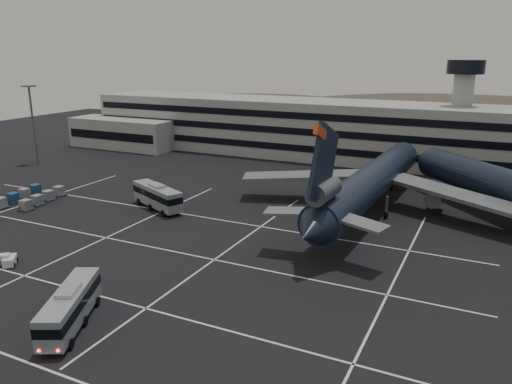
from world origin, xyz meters
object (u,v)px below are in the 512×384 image
(bus_near, at_px, (70,305))
(uld_cluster, at_px, (31,197))
(bus_far, at_px, (157,195))
(trijet_main, at_px, (370,182))

(bus_near, distance_m, uld_cluster, 47.03)
(bus_near, bearing_deg, bus_far, 87.76)
(bus_near, height_order, bus_far, bus_far)
(trijet_main, height_order, uld_cluster, trijet_main)
(bus_near, bearing_deg, trijet_main, 43.58)
(uld_cluster, bearing_deg, bus_near, -36.20)
(trijet_main, distance_m, uld_cluster, 59.11)
(bus_near, bearing_deg, uld_cluster, 117.64)
(trijet_main, xyz_separation_m, bus_far, (-32.78, -13.33, -2.89))
(trijet_main, xyz_separation_m, uld_cluster, (-55.51, -19.84, -4.35))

